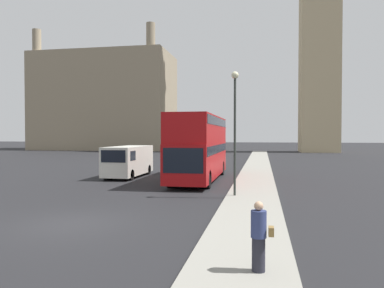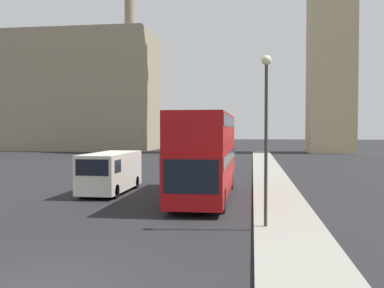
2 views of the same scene
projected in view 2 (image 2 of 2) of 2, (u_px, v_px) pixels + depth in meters
The scene contains 5 objects.
ground_plane at pixel (37, 288), 9.91m from camera, with size 300.00×300.00×0.00m, color black.
building_block_distant at pixel (74, 93), 77.31m from camera, with size 28.95×14.64×25.08m.
red_double_decker_bus at pixel (206, 152), 22.81m from camera, with size 2.64×11.07×4.48m.
white_van at pixel (110, 171), 24.70m from camera, with size 2.11×5.95×2.32m.
street_lamp at pixel (266, 116), 15.46m from camera, with size 0.36×0.36×6.21m.
Camera 2 is at (4.93, -9.19, 3.69)m, focal length 40.00 mm.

